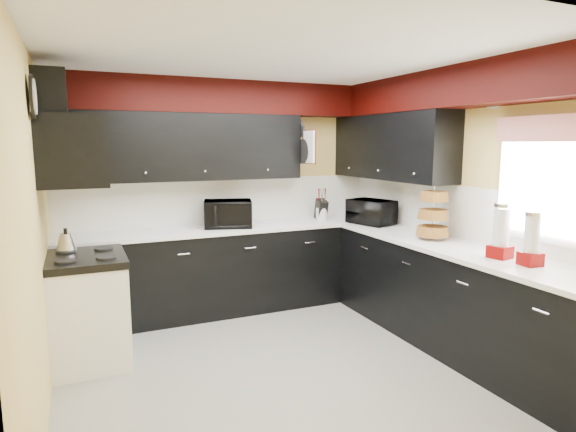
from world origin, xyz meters
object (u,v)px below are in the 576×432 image
object	(u,v)px
kettle	(66,242)
utensil_crock	(322,214)
knife_block	(321,210)
microwave	(372,212)
toaster_oven	(228,214)

from	to	relation	value
kettle	utensil_crock	bearing A→B (deg)	10.26
knife_block	microwave	bearing A→B (deg)	-45.43
knife_block	kettle	xyz separation A→B (m)	(-2.74, -0.52, -0.06)
knife_block	toaster_oven	bearing A→B (deg)	-172.01
microwave	knife_block	world-z (taller)	microwave
utensil_crock	knife_block	bearing A→B (deg)	90.00
knife_block	kettle	world-z (taller)	knife_block
microwave	knife_block	distance (m)	0.62
toaster_oven	kettle	world-z (taller)	toaster_oven
toaster_oven	microwave	bearing A→B (deg)	-0.66
utensil_crock	kettle	world-z (taller)	utensil_crock
toaster_oven	microwave	distance (m)	1.60
microwave	utensil_crock	xyz separation A→B (m)	(-0.38, 0.47, -0.06)
utensil_crock	kettle	xyz separation A→B (m)	(-2.74, -0.50, -0.02)
toaster_oven	knife_block	size ratio (longest dim) A/B	2.09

